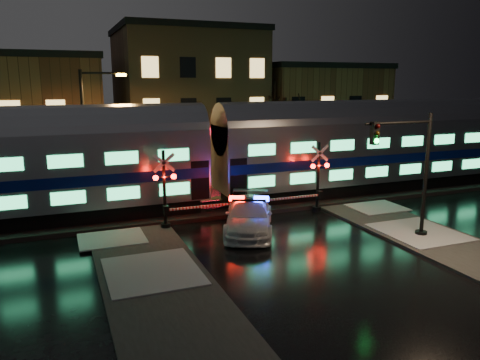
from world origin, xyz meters
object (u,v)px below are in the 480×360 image
crossing_signal_left (172,197)px  police_car (249,216)px  traffic_light (411,174)px  crossing_signal_right (313,184)px  streetlight (89,128)px

crossing_signal_left → police_car: bearing=-27.9°
traffic_light → crossing_signal_right: bearing=92.5°
crossing_signal_left → traffic_light: bearing=-29.9°
crossing_signal_left → streetlight: streetlight is taller
police_car → streetlight: size_ratio=0.75×
crossing_signal_right → streetlight: (-11.36, 6.70, 2.95)m
crossing_signal_right → streetlight: size_ratio=0.71×
police_car → crossing_signal_right: crossing_signal_right is taller
police_car → crossing_signal_left: bearing=176.6°
police_car → crossing_signal_right: size_ratio=1.06×
crossing_signal_right → traffic_light: size_ratio=0.95×
crossing_signal_left → traffic_light: (9.83, -5.64, 1.48)m
crossing_signal_left → streetlight: bearing=116.3°
streetlight → police_car: bearing=-51.7°
police_car → crossing_signal_left: crossing_signal_left is taller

